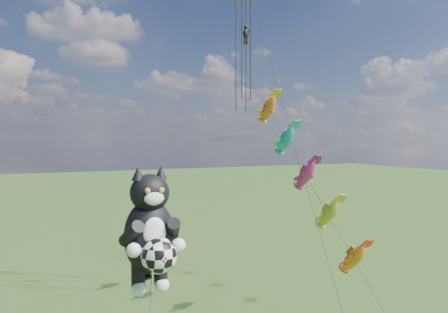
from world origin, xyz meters
name	(u,v)px	position (x,y,z in m)	size (l,w,h in m)	color
cat_kite_rig	(151,231)	(2.54, -0.48, 8.13)	(2.93, 4.29, 11.11)	brown
fish_windsock_rig	(306,175)	(15.28, 4.96, 9.80)	(1.88, 15.91, 17.45)	brown
parafoil_rig	(247,35)	(13.55, 10.33, 20.44)	(3.02, 17.50, 27.32)	brown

